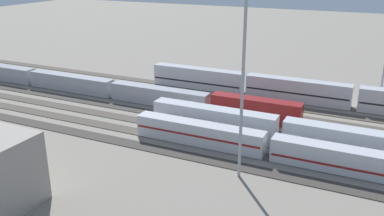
{
  "coord_description": "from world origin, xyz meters",
  "views": [
    {
      "loc": [
        -39.39,
        72.3,
        29.99
      ],
      "look_at": [
        -6.56,
        2.59,
        2.5
      ],
      "focal_mm": 39.04,
      "sensor_mm": 36.0,
      "label": 1
    }
  ],
  "objects_px": {
    "train_on_track_3": "(108,88)",
    "train_on_track_6": "(268,146)",
    "light_mast_1": "(244,44)",
    "train_on_track_5": "(280,132)",
    "train_on_track_0": "(297,91)"
  },
  "relations": [
    {
      "from": "train_on_track_3",
      "to": "train_on_track_0",
      "type": "height_order",
      "value": "train_on_track_0"
    },
    {
      "from": "train_on_track_6",
      "to": "light_mast_1",
      "type": "bearing_deg",
      "value": 74.02
    },
    {
      "from": "train_on_track_5",
      "to": "train_on_track_3",
      "type": "relative_size",
      "value": 0.52
    },
    {
      "from": "train_on_track_5",
      "to": "train_on_track_0",
      "type": "xyz_separation_m",
      "value": [
        2.35,
        -25.0,
        -0.03
      ]
    },
    {
      "from": "train_on_track_5",
      "to": "train_on_track_6",
      "type": "relative_size",
      "value": 1.0
    },
    {
      "from": "train_on_track_6",
      "to": "train_on_track_0",
      "type": "relative_size",
      "value": 0.66
    },
    {
      "from": "train_on_track_5",
      "to": "train_on_track_6",
      "type": "bearing_deg",
      "value": 83.33
    },
    {
      "from": "train_on_track_6",
      "to": "light_mast_1",
      "type": "relative_size",
      "value": 1.51
    },
    {
      "from": "train_on_track_3",
      "to": "light_mast_1",
      "type": "bearing_deg",
      "value": 150.25
    },
    {
      "from": "train_on_track_3",
      "to": "train_on_track_6",
      "type": "xyz_separation_m",
      "value": [
        -41.99,
        15.0,
        -0.09
      ]
    },
    {
      "from": "train_on_track_0",
      "to": "light_mast_1",
      "type": "height_order",
      "value": "light_mast_1"
    },
    {
      "from": "train_on_track_3",
      "to": "train_on_track_6",
      "type": "relative_size",
      "value": 1.92
    },
    {
      "from": "train_on_track_5",
      "to": "light_mast_1",
      "type": "relative_size",
      "value": 1.51
    },
    {
      "from": "train_on_track_5",
      "to": "light_mast_1",
      "type": "distance_m",
      "value": 21.36
    },
    {
      "from": "train_on_track_6",
      "to": "train_on_track_0",
      "type": "xyz_separation_m",
      "value": [
        1.76,
        -30.0,
        0.59
      ]
    }
  ]
}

